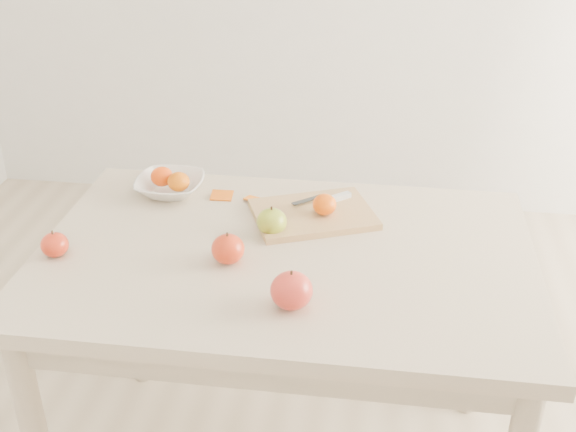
# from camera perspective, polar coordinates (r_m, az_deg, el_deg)

# --- Properties ---
(table) EXTENTS (1.20, 0.80, 0.75)m
(table) POSITION_cam_1_polar(r_m,az_deg,el_deg) (1.80, -0.22, -5.49)
(table) COLOR beige
(table) RESTS_ON ground
(cutting_board) EXTENTS (0.37, 0.32, 0.02)m
(cutting_board) POSITION_cam_1_polar(r_m,az_deg,el_deg) (1.89, 2.00, 0.14)
(cutting_board) COLOR tan
(cutting_board) RESTS_ON table
(board_tangerine) EXTENTS (0.06, 0.06, 0.05)m
(board_tangerine) POSITION_cam_1_polar(r_m,az_deg,el_deg) (1.86, 2.90, 0.92)
(board_tangerine) COLOR #E55808
(board_tangerine) RESTS_ON cutting_board
(fruit_bowl) EXTENTS (0.19, 0.19, 0.05)m
(fruit_bowl) POSITION_cam_1_polar(r_m,az_deg,el_deg) (2.04, -9.29, 2.38)
(fruit_bowl) COLOR white
(fruit_bowl) RESTS_ON table
(bowl_tangerine_near) EXTENTS (0.06, 0.06, 0.05)m
(bowl_tangerine_near) POSITION_cam_1_polar(r_m,az_deg,el_deg) (2.04, -9.94, 3.10)
(bowl_tangerine_near) COLOR #E04507
(bowl_tangerine_near) RESTS_ON fruit_bowl
(bowl_tangerine_far) EXTENTS (0.06, 0.06, 0.05)m
(bowl_tangerine_far) POSITION_cam_1_polar(r_m,az_deg,el_deg) (2.00, -8.64, 2.70)
(bowl_tangerine_far) COLOR #DC6507
(bowl_tangerine_far) RESTS_ON fruit_bowl
(orange_peel_a) EXTENTS (0.06, 0.05, 0.01)m
(orange_peel_a) POSITION_cam_1_polar(r_m,az_deg,el_deg) (2.00, -5.25, 1.52)
(orange_peel_a) COLOR orange
(orange_peel_a) RESTS_ON table
(orange_peel_b) EXTENTS (0.05, 0.05, 0.01)m
(orange_peel_b) POSITION_cam_1_polar(r_m,az_deg,el_deg) (1.98, -2.75, 1.29)
(orange_peel_b) COLOR orange
(orange_peel_b) RESTS_ON table
(paring_knife) EXTENTS (0.16, 0.10, 0.01)m
(paring_knife) POSITION_cam_1_polar(r_m,az_deg,el_deg) (1.94, 3.60, 1.45)
(paring_knife) COLOR silver
(paring_knife) RESTS_ON cutting_board
(apple_green) EXTENTS (0.08, 0.08, 0.07)m
(apple_green) POSITION_cam_1_polar(r_m,az_deg,el_deg) (1.80, -1.30, -0.45)
(apple_green) COLOR olive
(apple_green) RESTS_ON table
(apple_red_e) EXTENTS (0.08, 0.08, 0.07)m
(apple_red_e) POSITION_cam_1_polar(r_m,az_deg,el_deg) (1.69, -4.77, -2.61)
(apple_red_e) COLOR #A60805
(apple_red_e) RESTS_ON table
(apple_red_d) EXTENTS (0.07, 0.07, 0.06)m
(apple_red_d) POSITION_cam_1_polar(r_m,az_deg,el_deg) (1.80, -17.96, -2.17)
(apple_red_d) COLOR #9A040E
(apple_red_d) RESTS_ON table
(apple_red_c) EXTENTS (0.09, 0.09, 0.08)m
(apple_red_c) POSITION_cam_1_polar(r_m,az_deg,el_deg) (1.53, 0.28, -5.91)
(apple_red_c) COLOR #A40816
(apple_red_c) RESTS_ON table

